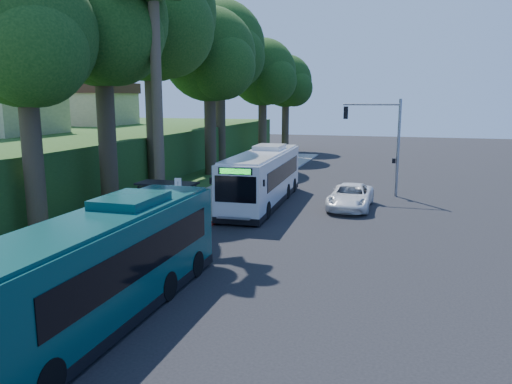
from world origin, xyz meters
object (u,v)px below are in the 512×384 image
(pickup, at_px, (351,196))
(white_bus, at_px, (263,177))
(bus_shelter, at_px, (164,195))
(teal_bus, at_px, (101,266))

(pickup, bearing_deg, white_bus, -177.21)
(bus_shelter, relative_size, white_bus, 0.25)
(pickup, bearing_deg, teal_bus, -105.85)
(bus_shelter, relative_size, teal_bus, 0.26)
(pickup, bearing_deg, bus_shelter, -138.71)
(teal_bus, distance_m, pickup, 19.99)
(white_bus, relative_size, teal_bus, 1.03)
(teal_bus, relative_size, pickup, 2.23)
(bus_shelter, height_order, pickup, bus_shelter)
(white_bus, height_order, teal_bus, white_bus)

